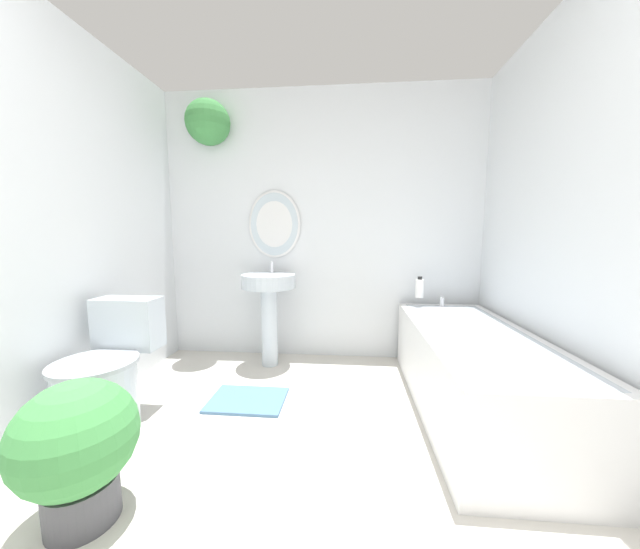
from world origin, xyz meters
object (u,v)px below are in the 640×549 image
(potted_plant, at_px, (77,445))
(pedestal_sink, at_px, (269,298))
(shampoo_bottle, at_px, (420,288))
(toilet, at_px, (106,379))
(bathtub, at_px, (472,369))

(potted_plant, bearing_deg, pedestal_sink, 77.40)
(shampoo_bottle, bearing_deg, toilet, -151.13)
(bathtub, xyz_separation_m, potted_plant, (-1.82, -0.98, 0.05))
(pedestal_sink, relative_size, bathtub, 0.54)
(bathtub, height_order, potted_plant, bathtub)
(bathtub, relative_size, potted_plant, 2.88)
(toilet, xyz_separation_m, shampoo_bottle, (1.98, 1.09, 0.38))
(toilet, distance_m, pedestal_sink, 1.26)
(pedestal_sink, height_order, potted_plant, pedestal_sink)
(pedestal_sink, xyz_separation_m, bathtub, (1.47, -0.61, -0.32))
(shampoo_bottle, distance_m, potted_plant, 2.36)
(toilet, relative_size, bathtub, 0.44)
(toilet, bearing_deg, pedestal_sink, 54.75)
(bathtub, distance_m, potted_plant, 2.07)
(toilet, relative_size, potted_plant, 1.28)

